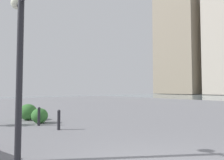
{
  "coord_description": "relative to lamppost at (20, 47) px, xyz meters",
  "views": [
    {
      "loc": [
        -1.58,
        2.73,
        1.62
      ],
      "look_at": [
        7.42,
        -5.21,
        2.19
      ],
      "focal_mm": 30.69,
      "sensor_mm": 36.0,
      "label": 1
    }
  ],
  "objects": [
    {
      "name": "building_highrise",
      "position": [
        31.1,
        -63.8,
        16.95
      ],
      "size": [
        14.9,
        13.13,
        39.07
      ],
      "color": "gray",
      "rests_on": "ground"
    },
    {
      "name": "lamppost",
      "position": [
        0.0,
        0.0,
        0.0
      ],
      "size": [
        0.98,
        0.28,
        3.86
      ],
      "color": "#232328",
      "rests_on": "ground"
    },
    {
      "name": "bollard_near",
      "position": [
        2.54,
        -2.21,
        -2.17
      ],
      "size": [
        0.13,
        0.13,
        0.8
      ],
      "color": "#232328",
      "rests_on": "ground"
    },
    {
      "name": "bollard_mid",
      "position": [
        3.94,
        -1.94,
        -2.16
      ],
      "size": [
        0.13,
        0.13,
        0.82
      ],
      "color": "#232328",
      "rests_on": "ground"
    },
    {
      "name": "shrub_low",
      "position": [
        5.9,
        -2.1,
        -2.17
      ],
      "size": [
        0.98,
        0.88,
        0.83
      ],
      "color": "#387533",
      "rests_on": "ground"
    },
    {
      "name": "shrub_round",
      "position": [
        4.52,
        -2.2,
        -2.23
      ],
      "size": [
        0.84,
        0.75,
        0.71
      ],
      "color": "#387533",
      "rests_on": "ground"
    }
  ]
}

